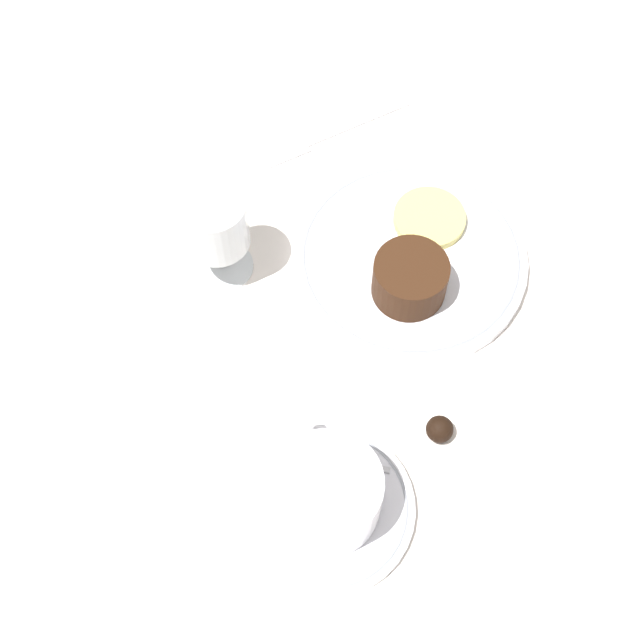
% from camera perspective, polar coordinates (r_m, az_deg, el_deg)
% --- Properties ---
extents(ground_plane, '(3.00, 3.00, 0.00)m').
position_cam_1_polar(ground_plane, '(0.91, 3.91, 2.22)').
color(ground_plane, white).
extents(dinner_plate, '(0.24, 0.24, 0.01)m').
position_cam_1_polar(dinner_plate, '(0.92, 5.81, 3.92)').
color(dinner_plate, white).
rests_on(dinner_plate, ground_plane).
extents(saucer, '(0.16, 0.16, 0.01)m').
position_cam_1_polar(saucer, '(0.81, 0.50, -11.93)').
color(saucer, white).
rests_on(saucer, ground_plane).
extents(coffee_cup, '(0.12, 0.09, 0.07)m').
position_cam_1_polar(coffee_cup, '(0.77, 0.45, -11.01)').
color(coffee_cup, white).
rests_on(coffee_cup, saucer).
extents(spoon, '(0.07, 0.10, 0.00)m').
position_cam_1_polar(spoon, '(0.82, -0.10, -8.49)').
color(spoon, silver).
rests_on(spoon, saucer).
extents(wine_glass, '(0.06, 0.06, 0.11)m').
position_cam_1_polar(wine_glass, '(0.86, -6.68, 5.93)').
color(wine_glass, silver).
rests_on(wine_glass, ground_plane).
extents(fork, '(0.05, 0.18, 0.01)m').
position_cam_1_polar(fork, '(1.01, 0.09, 11.61)').
color(fork, silver).
rests_on(fork, ground_plane).
extents(dessert_cake, '(0.07, 0.07, 0.05)m').
position_cam_1_polar(dessert_cake, '(0.87, 5.78, 2.64)').
color(dessert_cake, '#381E0F').
rests_on(dessert_cake, dinner_plate).
extents(pineapple_slice, '(0.07, 0.07, 0.01)m').
position_cam_1_polar(pineapple_slice, '(0.93, 7.01, 6.47)').
color(pineapple_slice, '#EFE075').
rests_on(pineapple_slice, dinner_plate).
extents(chocolate_truffle, '(0.03, 0.03, 0.03)m').
position_cam_1_polar(chocolate_truffle, '(0.83, 7.68, -6.94)').
color(chocolate_truffle, black).
rests_on(chocolate_truffle, ground_plane).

